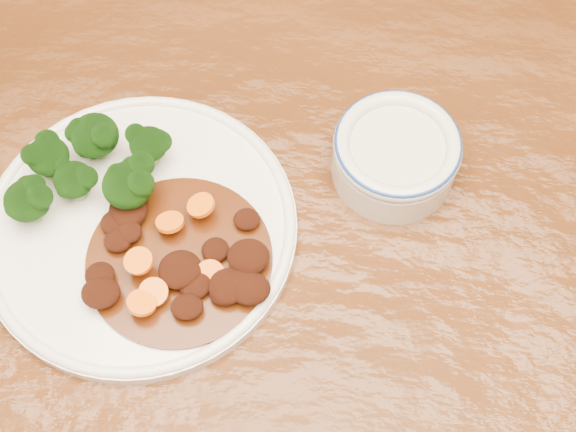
{
  "coord_description": "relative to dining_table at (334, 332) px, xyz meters",
  "views": [
    {
      "loc": [
        -0.04,
        -0.24,
        1.35
      ],
      "look_at": [
        -0.04,
        0.06,
        0.77
      ],
      "focal_mm": 50.0,
      "sensor_mm": 36.0,
      "label": 1
    }
  ],
  "objects": [
    {
      "name": "dining_table",
      "position": [
        0.0,
        0.0,
        0.0
      ],
      "size": [
        1.6,
        1.08,
        0.75
      ],
      "rotation": [
        0.0,
        0.0,
        -0.13
      ],
      "color": "#53280E",
      "rests_on": "ground"
    },
    {
      "name": "dinner_plate",
      "position": [
        -0.16,
        0.06,
        0.09
      ],
      "size": [
        0.26,
        0.26,
        0.02
      ],
      "rotation": [
        0.0,
        0.0,
        -0.24
      ],
      "color": "white",
      "rests_on": "dining_table"
    },
    {
      "name": "broccoli_florets",
      "position": [
        -0.2,
        0.1,
        0.12
      ],
      "size": [
        0.13,
        0.1,
        0.05
      ],
      "color": "#749A4F",
      "rests_on": "dinner_plate"
    },
    {
      "name": "mince_stew",
      "position": [
        -0.12,
        0.02,
        0.1
      ],
      "size": [
        0.15,
        0.15,
        0.03
      ],
      "color": "#451F07",
      "rests_on": "dinner_plate"
    },
    {
      "name": "dip_bowl",
      "position": [
        0.05,
        0.12,
        0.11
      ],
      "size": [
        0.11,
        0.11,
        0.05
      ],
      "rotation": [
        0.0,
        0.0,
        -0.42
      ],
      "color": "beige",
      "rests_on": "dining_table"
    }
  ]
}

